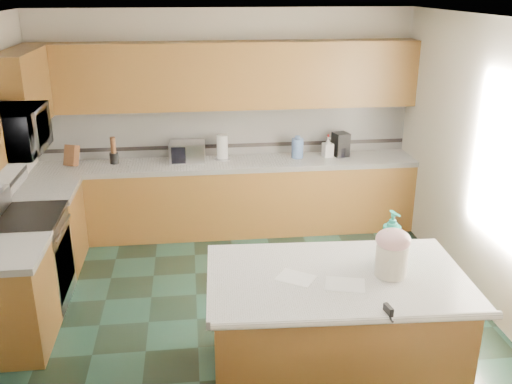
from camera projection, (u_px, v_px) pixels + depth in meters
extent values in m
plane|color=black|center=(245.00, 316.00, 5.40)|extent=(4.60, 4.60, 0.00)
plane|color=white|center=(242.00, 19.00, 4.47)|extent=(4.60, 4.60, 0.00)
cube|color=beige|center=(226.00, 121.00, 7.10)|extent=(4.60, 0.04, 2.70)
cube|color=beige|center=(290.00, 337.00, 2.78)|extent=(4.60, 0.04, 2.70)
cube|color=beige|center=(497.00, 172.00, 5.19)|extent=(0.04, 4.60, 2.70)
cube|color=#4D3214|center=(229.00, 199.00, 7.12)|extent=(4.60, 0.60, 0.86)
cube|color=white|center=(228.00, 164.00, 6.96)|extent=(4.60, 0.64, 0.06)
cube|color=#4D3214|center=(226.00, 75.00, 6.72)|extent=(4.60, 0.33, 0.78)
cube|color=silver|center=(226.00, 130.00, 7.11)|extent=(4.60, 0.02, 0.63)
cube|color=black|center=(226.00, 146.00, 7.17)|extent=(4.60, 0.01, 0.05)
cube|color=#4D3214|center=(51.00, 229.00, 6.24)|extent=(0.60, 0.82, 0.86)
cube|color=white|center=(46.00, 190.00, 6.08)|extent=(0.64, 0.82, 0.06)
cube|color=#4D3214|center=(12.00, 303.00, 4.81)|extent=(0.60, 0.72, 0.86)
cube|color=white|center=(3.00, 254.00, 4.65)|extent=(0.64, 0.72, 0.06)
cube|color=#4D3214|center=(22.00, 90.00, 5.83)|extent=(0.33, 1.09, 0.78)
cube|color=#B7B7BC|center=(33.00, 262.00, 5.50)|extent=(0.60, 0.76, 0.88)
cube|color=black|center=(65.00, 264.00, 5.54)|extent=(0.02, 0.68, 0.55)
cube|color=black|center=(27.00, 218.00, 5.34)|extent=(0.62, 0.78, 0.04)
cylinder|color=#B7B7BC|center=(63.00, 228.00, 5.42)|extent=(0.02, 0.66, 0.02)
imported|color=#B7B7BC|center=(14.00, 131.00, 5.05)|extent=(0.50, 0.73, 0.41)
cube|color=#4D3214|center=(334.00, 331.00, 4.43)|extent=(1.88, 1.14, 0.86)
cube|color=white|center=(336.00, 278.00, 4.27)|extent=(1.99, 1.24, 0.06)
cylinder|color=white|center=(358.00, 321.00, 3.74)|extent=(1.93, 0.16, 0.06)
cylinder|color=beige|center=(391.00, 260.00, 4.22)|extent=(0.26, 0.26, 0.25)
ellipsoid|color=beige|center=(393.00, 240.00, 4.16)|extent=(0.26, 0.26, 0.16)
cylinder|color=tan|center=(394.00, 233.00, 4.14)|extent=(0.08, 0.03, 0.03)
sphere|color=tan|center=(388.00, 233.00, 4.14)|extent=(0.05, 0.05, 0.05)
sphere|color=tan|center=(400.00, 233.00, 4.15)|extent=(0.05, 0.05, 0.05)
imported|color=teal|center=(391.00, 237.00, 4.38)|extent=(0.20, 0.20, 0.43)
cube|color=white|center=(345.00, 284.00, 4.12)|extent=(0.33, 0.28, 0.00)
cube|color=white|center=(296.00, 278.00, 4.21)|extent=(0.33, 0.31, 0.00)
cube|color=black|center=(388.00, 312.00, 3.76)|extent=(0.04, 0.10, 0.09)
cylinder|color=black|center=(391.00, 319.00, 3.72)|extent=(0.02, 0.07, 0.02)
cube|color=#472814|center=(72.00, 155.00, 6.75)|extent=(0.20, 0.22, 0.27)
cylinder|color=black|center=(114.00, 158.00, 6.85)|extent=(0.11, 0.11, 0.13)
cylinder|color=#472814|center=(113.00, 145.00, 6.79)|extent=(0.06, 0.06, 0.19)
cube|color=#B7B7BC|center=(187.00, 152.00, 6.90)|extent=(0.44, 0.31, 0.24)
cube|color=black|center=(187.00, 155.00, 6.77)|extent=(0.38, 0.01, 0.20)
cylinder|color=white|center=(222.00, 147.00, 6.98)|extent=(0.14, 0.14, 0.30)
cylinder|color=#B7B7BC|center=(223.00, 159.00, 7.03)|extent=(0.20, 0.20, 0.01)
cylinder|color=#5272A8|center=(297.00, 148.00, 7.06)|extent=(0.15, 0.15, 0.24)
cylinder|color=#5272A8|center=(298.00, 137.00, 7.01)|extent=(0.07, 0.07, 0.03)
cube|color=black|center=(341.00, 144.00, 7.13)|extent=(0.22, 0.23, 0.29)
cylinder|color=black|center=(341.00, 152.00, 7.12)|extent=(0.12, 0.12, 0.12)
imported|color=white|center=(328.00, 147.00, 7.09)|extent=(0.14, 0.14, 0.26)
cylinder|color=red|center=(328.00, 136.00, 7.04)|extent=(0.02, 0.02, 0.03)
cube|color=white|center=(508.00, 163.00, 4.95)|extent=(0.02, 1.40, 1.10)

